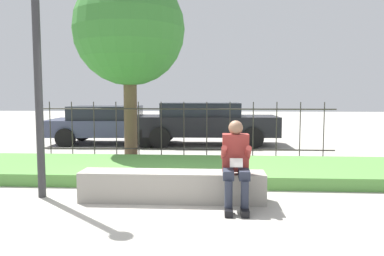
{
  "coord_description": "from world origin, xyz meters",
  "views": [
    {
      "loc": [
        0.76,
        -5.6,
        1.64
      ],
      "look_at": [
        0.22,
        3.15,
        0.84
      ],
      "focal_mm": 35.0,
      "sensor_mm": 36.0,
      "label": 1
    }
  ],
  "objects_px": {
    "person_seated_reader": "(236,160)",
    "car_parked_center": "(205,122)",
    "stone_bench": "(172,188)",
    "car_parked_left": "(110,123)",
    "street_lamp": "(37,42)",
    "tree_behind_fence": "(129,31)"
  },
  "relations": [
    {
      "from": "person_seated_reader",
      "to": "car_parked_center",
      "type": "xyz_separation_m",
      "value": [
        -0.63,
        6.72,
        0.05
      ]
    },
    {
      "from": "person_seated_reader",
      "to": "tree_behind_fence",
      "type": "height_order",
      "value": "tree_behind_fence"
    },
    {
      "from": "street_lamp",
      "to": "car_parked_left",
      "type": "bearing_deg",
      "value": 96.28
    },
    {
      "from": "car_parked_left",
      "to": "stone_bench",
      "type": "bearing_deg",
      "value": -70.44
    },
    {
      "from": "car_parked_center",
      "to": "car_parked_left",
      "type": "distance_m",
      "value": 3.12
    },
    {
      "from": "stone_bench",
      "to": "tree_behind_fence",
      "type": "xyz_separation_m",
      "value": [
        -1.52,
        3.88,
        3.03
      ]
    },
    {
      "from": "car_parked_center",
      "to": "street_lamp",
      "type": "distance_m",
      "value": 7.02
    },
    {
      "from": "stone_bench",
      "to": "street_lamp",
      "type": "xyz_separation_m",
      "value": [
        -2.1,
        0.08,
        2.23
      ]
    },
    {
      "from": "person_seated_reader",
      "to": "street_lamp",
      "type": "distance_m",
      "value": 3.53
    },
    {
      "from": "tree_behind_fence",
      "to": "person_seated_reader",
      "type": "bearing_deg",
      "value": -59.18
    },
    {
      "from": "stone_bench",
      "to": "car_parked_left",
      "type": "bearing_deg",
      "value": 113.37
    },
    {
      "from": "tree_behind_fence",
      "to": "car_parked_center",
      "type": "bearing_deg",
      "value": 54.46
    },
    {
      "from": "stone_bench",
      "to": "tree_behind_fence",
      "type": "height_order",
      "value": "tree_behind_fence"
    },
    {
      "from": "stone_bench",
      "to": "tree_behind_fence",
      "type": "distance_m",
      "value": 5.15
    },
    {
      "from": "stone_bench",
      "to": "tree_behind_fence",
      "type": "bearing_deg",
      "value": 111.44
    },
    {
      "from": "stone_bench",
      "to": "car_parked_center",
      "type": "height_order",
      "value": "car_parked_center"
    },
    {
      "from": "car_parked_center",
      "to": "tree_behind_fence",
      "type": "relative_size",
      "value": 0.98
    },
    {
      "from": "person_seated_reader",
      "to": "car_parked_left",
      "type": "distance_m",
      "value": 7.72
    },
    {
      "from": "car_parked_center",
      "to": "car_parked_left",
      "type": "relative_size",
      "value": 1.11
    },
    {
      "from": "person_seated_reader",
      "to": "street_lamp",
      "type": "height_order",
      "value": "street_lamp"
    },
    {
      "from": "car_parked_center",
      "to": "street_lamp",
      "type": "relative_size",
      "value": 1.15
    },
    {
      "from": "street_lamp",
      "to": "tree_behind_fence",
      "type": "xyz_separation_m",
      "value": [
        0.58,
        3.79,
        0.8
      ]
    }
  ]
}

